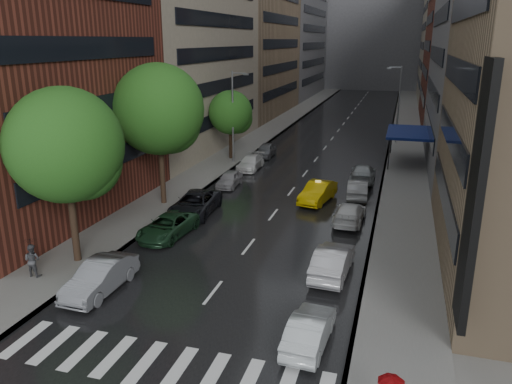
% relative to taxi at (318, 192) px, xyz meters
% --- Properties ---
extents(ground, '(220.00, 220.00, 0.00)m').
position_rel_taxi_xyz_m(ground, '(-2.55, -19.86, -0.78)').
color(ground, gray).
rests_on(ground, ground).
extents(road, '(14.00, 140.00, 0.01)m').
position_rel_taxi_xyz_m(road, '(-2.55, 30.14, -0.78)').
color(road, black).
rests_on(road, ground).
extents(sidewalk_left, '(4.00, 140.00, 0.15)m').
position_rel_taxi_xyz_m(sidewalk_left, '(-11.55, 30.14, -0.71)').
color(sidewalk_left, gray).
rests_on(sidewalk_left, ground).
extents(sidewalk_right, '(4.00, 140.00, 0.15)m').
position_rel_taxi_xyz_m(sidewalk_right, '(6.45, 30.14, -0.71)').
color(sidewalk_right, gray).
rests_on(sidewalk_right, ground).
extents(crosswalk, '(13.15, 2.80, 0.01)m').
position_rel_taxi_xyz_m(crosswalk, '(-2.35, -21.86, -0.77)').
color(crosswalk, silver).
rests_on(crosswalk, ground).
extents(buildings_left, '(8.00, 108.00, 38.00)m').
position_rel_taxi_xyz_m(buildings_left, '(-17.55, 38.93, 15.21)').
color(buildings_left, maroon).
rests_on(buildings_left, ground).
extents(buildings_right, '(8.05, 109.10, 36.00)m').
position_rel_taxi_xyz_m(buildings_right, '(12.45, 36.84, 14.25)').
color(buildings_right, '#937A5B').
rests_on(buildings_right, ground).
extents(building_far, '(40.00, 14.00, 32.00)m').
position_rel_taxi_xyz_m(building_far, '(-2.55, 98.14, 15.22)').
color(building_far, slate).
rests_on(building_far, ground).
extents(tree_near, '(6.16, 6.16, 9.81)m').
position_rel_taxi_xyz_m(tree_near, '(-11.15, -14.69, 5.94)').
color(tree_near, '#382619').
rests_on(tree_near, ground).
extents(tree_mid, '(6.61, 6.61, 10.54)m').
position_rel_taxi_xyz_m(tree_mid, '(-11.15, -3.92, 6.44)').
color(tree_mid, '#382619').
rests_on(tree_mid, ground).
extents(tree_far, '(4.49, 4.49, 7.16)m').
position_rel_taxi_xyz_m(tree_far, '(-11.15, 11.75, 4.11)').
color(tree_far, '#382619').
rests_on(tree_far, ground).
extents(taxi, '(2.50, 4.96, 1.56)m').
position_rel_taxi_xyz_m(taxi, '(0.00, 0.00, 0.00)').
color(taxi, '#DDB60B').
rests_on(taxi, ground).
extents(parked_cars_left, '(2.95, 35.72, 1.59)m').
position_rel_taxi_xyz_m(parked_cars_left, '(-7.95, -3.08, -0.05)').
color(parked_cars_left, slate).
rests_on(parked_cars_left, ground).
extents(parked_cars_right, '(2.16, 30.52, 1.59)m').
position_rel_taxi_xyz_m(parked_cars_right, '(2.85, -3.98, -0.05)').
color(parked_cars_right, silver).
rests_on(parked_cars_right, ground).
extents(ped_black_umbrella, '(0.96, 0.98, 2.09)m').
position_rel_taxi_xyz_m(ped_black_umbrella, '(-12.15, -17.03, 0.60)').
color(ped_black_umbrella, '#414245').
rests_on(ped_black_umbrella, sidewalk_left).
extents(street_lamp_left, '(1.74, 0.22, 9.00)m').
position_rel_taxi_xyz_m(street_lamp_left, '(-10.27, 10.14, 4.11)').
color(street_lamp_left, gray).
rests_on(street_lamp_left, sidewalk_left).
extents(street_lamp_right, '(1.74, 0.22, 9.00)m').
position_rel_taxi_xyz_m(street_lamp_right, '(5.17, 25.14, 4.11)').
color(street_lamp_right, gray).
rests_on(street_lamp_right, sidewalk_right).
extents(awning, '(4.00, 8.00, 3.12)m').
position_rel_taxi_xyz_m(awning, '(6.44, 15.14, 2.35)').
color(awning, navy).
rests_on(awning, sidewalk_right).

